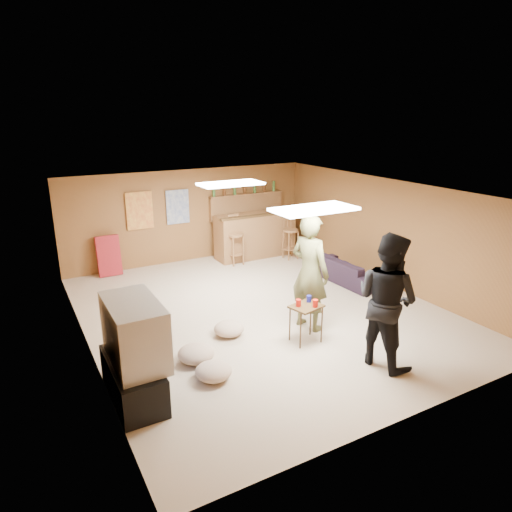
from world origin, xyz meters
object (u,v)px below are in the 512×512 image
person_olive (310,273)px  sofa (347,270)px  tv_body (135,332)px  bar_counter (255,235)px  tray_table (306,324)px  person_black (387,300)px

person_olive → sofa: (1.99, 1.39, -0.73)m
sofa → tv_body: bearing=108.8°
person_olive → sofa: 2.53m
tv_body → sofa: tv_body is taller
bar_counter → person_olive: bearing=-106.1°
tray_table → sofa: bearing=37.6°
tv_body → person_black: person_black is taller
tv_body → sofa: 5.42m
bar_counter → person_black: bearing=-99.0°
tv_body → bar_counter: tv_body is taller
bar_counter → person_black: 5.43m
tv_body → bar_counter: size_ratio=0.55×
bar_counter → person_olive: (-1.13, -3.89, 0.43)m
sofa → tray_table: 2.93m
bar_counter → tray_table: bar_counter is taller
sofa → tray_table: size_ratio=2.78×
person_olive → person_black: 1.48m
person_black → sofa: (1.71, 2.84, -0.72)m
person_black → tray_table: size_ratio=3.16×
tv_body → tray_table: 2.76m
person_olive → tray_table: 0.85m
bar_counter → tray_table: size_ratio=3.25×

